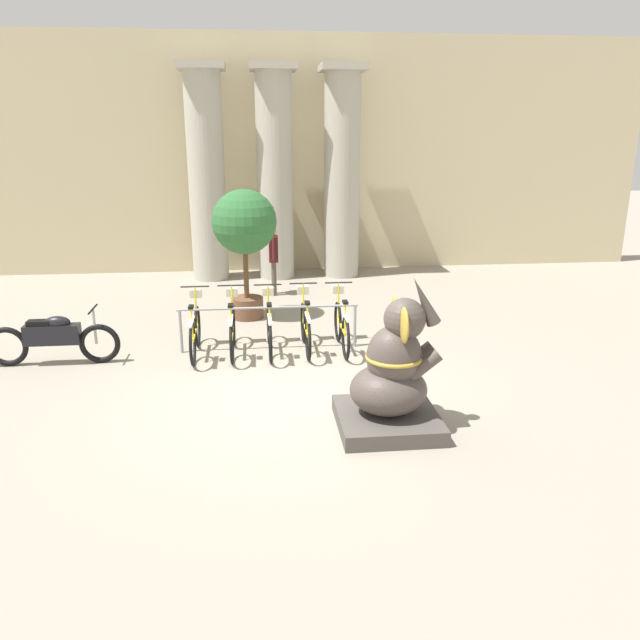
# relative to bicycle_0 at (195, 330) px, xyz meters

# --- Properties ---
(ground_plane) EXTENTS (60.00, 60.00, 0.00)m
(ground_plane) POSITION_rel_bicycle_0_xyz_m (1.60, -1.82, -0.43)
(ground_plane) COLOR gray
(building_facade) EXTENTS (20.00, 0.20, 6.00)m
(building_facade) POSITION_rel_bicycle_0_xyz_m (1.60, 6.78, 2.57)
(building_facade) COLOR #C6B78E
(building_facade) RESTS_ON ground_plane
(column_left) EXTENTS (1.12, 1.12, 5.16)m
(column_left) POSITION_rel_bicycle_0_xyz_m (-0.08, 5.78, 2.20)
(column_left) COLOR #ADA899
(column_left) RESTS_ON ground_plane
(column_middle) EXTENTS (1.12, 1.12, 5.16)m
(column_middle) POSITION_rel_bicycle_0_xyz_m (1.60, 5.78, 2.20)
(column_middle) COLOR #ADA899
(column_middle) RESTS_ON ground_plane
(column_right) EXTENTS (1.12, 1.12, 5.16)m
(column_right) POSITION_rel_bicycle_0_xyz_m (3.28, 5.78, 2.20)
(column_right) COLOR #ADA899
(column_right) RESTS_ON ground_plane
(bike_rack) EXTENTS (3.08, 0.05, 0.77)m
(bike_rack) POSITION_rel_bicycle_0_xyz_m (1.24, 0.13, 0.16)
(bike_rack) COLOR gray
(bike_rack) RESTS_ON ground_plane
(bicycle_0) EXTENTS (0.48, 1.67, 1.09)m
(bicycle_0) POSITION_rel_bicycle_0_xyz_m (0.00, 0.00, 0.00)
(bicycle_0) COLOR black
(bicycle_0) RESTS_ON ground_plane
(bicycle_1) EXTENTS (0.48, 1.67, 1.09)m
(bicycle_1) POSITION_rel_bicycle_0_xyz_m (0.62, 0.02, 0.00)
(bicycle_1) COLOR black
(bicycle_1) RESTS_ON ground_plane
(bicycle_2) EXTENTS (0.48, 1.67, 1.09)m
(bicycle_2) POSITION_rel_bicycle_0_xyz_m (1.24, 0.01, 0.00)
(bicycle_2) COLOR black
(bicycle_2) RESTS_ON ground_plane
(bicycle_3) EXTENTS (0.48, 1.67, 1.09)m
(bicycle_3) POSITION_rel_bicycle_0_xyz_m (1.86, 0.04, 0.00)
(bicycle_3) COLOR black
(bicycle_3) RESTS_ON ground_plane
(bicycle_4) EXTENTS (0.48, 1.67, 1.09)m
(bicycle_4) POSITION_rel_bicycle_0_xyz_m (2.48, 0.03, 0.00)
(bicycle_4) COLOR black
(bicycle_4) RESTS_ON ground_plane
(elephant_statue) EXTENTS (1.26, 1.26, 1.98)m
(elephant_statue) POSITION_rel_bicycle_0_xyz_m (2.69, -3.00, 0.24)
(elephant_statue) COLOR #4C4742
(elephant_statue) RESTS_ON ground_plane
(motorcycle) EXTENTS (2.09, 0.55, 0.92)m
(motorcycle) POSITION_rel_bicycle_0_xyz_m (-2.21, -0.23, 0.02)
(motorcycle) COLOR black
(motorcycle) RESTS_ON ground_plane
(person_pedestrian) EXTENTS (0.21, 0.47, 1.59)m
(person_pedestrian) POSITION_rel_bicycle_0_xyz_m (1.46, 3.93, 0.52)
(person_pedestrian) COLOR brown
(person_pedestrian) RESTS_ON ground_plane
(potted_tree) EXTENTS (1.26, 1.26, 2.57)m
(potted_tree) POSITION_rel_bicycle_0_xyz_m (0.85, 2.11, 1.37)
(potted_tree) COLOR brown
(potted_tree) RESTS_ON ground_plane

